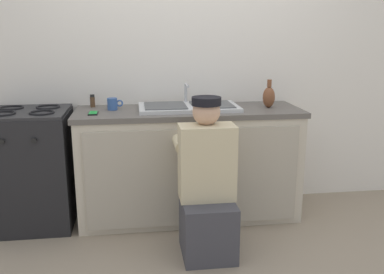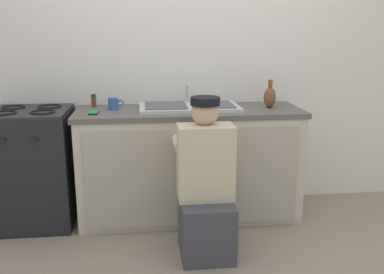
% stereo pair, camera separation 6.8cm
% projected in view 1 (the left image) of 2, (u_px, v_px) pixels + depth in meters
% --- Properties ---
extents(ground_plane, '(12.00, 12.00, 0.00)m').
position_uv_depth(ground_plane, '(194.00, 229.00, 3.39)').
color(ground_plane, gray).
extents(back_wall, '(6.00, 0.10, 2.50)m').
position_uv_depth(back_wall, '(183.00, 64.00, 3.71)').
color(back_wall, silver).
rests_on(back_wall, ground_plane).
extents(counter_cabinet, '(1.78, 0.62, 0.87)m').
position_uv_depth(counter_cabinet, '(189.00, 166.00, 3.57)').
color(counter_cabinet, beige).
rests_on(counter_cabinet, ground_plane).
extents(countertop, '(1.82, 0.62, 0.04)m').
position_uv_depth(countertop, '(189.00, 112.00, 3.46)').
color(countertop, '#5B5651').
rests_on(countertop, counter_cabinet).
extents(sink_double_basin, '(0.80, 0.44, 0.19)m').
position_uv_depth(sink_double_basin, '(189.00, 107.00, 3.46)').
color(sink_double_basin, silver).
rests_on(sink_double_basin, countertop).
extents(stove_range, '(0.62, 0.62, 0.95)m').
position_uv_depth(stove_range, '(32.00, 168.00, 3.40)').
color(stove_range, black).
rests_on(stove_range, ground_plane).
extents(plumber_person, '(0.42, 0.61, 1.10)m').
position_uv_depth(plumber_person, '(207.00, 191.00, 2.95)').
color(plumber_person, '#3F3F47').
rests_on(plumber_person, ground_plane).
extents(vase_decorative, '(0.10, 0.10, 0.23)m').
position_uv_depth(vase_decorative, '(269.00, 97.00, 3.51)').
color(vase_decorative, brown).
rests_on(vase_decorative, countertop).
extents(coffee_mug, '(0.13, 0.08, 0.10)m').
position_uv_depth(coffee_mug, '(113.00, 104.00, 3.42)').
color(coffee_mug, '#335699').
rests_on(coffee_mug, countertop).
extents(spice_bottle_pepper, '(0.04, 0.04, 0.11)m').
position_uv_depth(spice_bottle_pepper, '(93.00, 101.00, 3.54)').
color(spice_bottle_pepper, '#513823').
rests_on(spice_bottle_pepper, countertop).
extents(cell_phone, '(0.07, 0.14, 0.01)m').
position_uv_depth(cell_phone, '(93.00, 113.00, 3.26)').
color(cell_phone, black).
rests_on(cell_phone, countertop).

